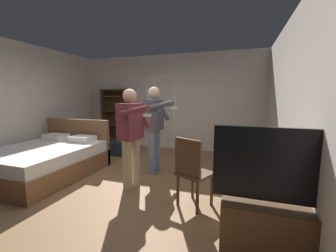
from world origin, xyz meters
The scene contains 15 objects.
ground_plane centered at (0.00, 0.00, 0.00)m, with size 6.28×6.28×0.00m, color olive.
wall_back centered at (0.00, 2.91, 1.37)m, with size 5.55×0.12×2.74m, color silver.
wall_left centered at (-2.71, 0.00, 1.37)m, with size 0.15×5.95×2.74m.
wall_right centered at (2.71, 0.00, 1.37)m, with size 0.12×5.95×2.74m, color silver.
doorway_frame centered at (-0.25, 2.83, 1.22)m, with size 0.93×0.08×2.13m.
bed centered at (-1.61, -0.02, 0.30)m, with size 1.70×2.02×1.02m.
bookshelf centered at (-1.69, 2.69, 0.95)m, with size 0.85×0.32×1.76m.
tv_flatscreen centered at (2.35, -1.00, 0.38)m, with size 1.20×0.40×1.27m.
side_table centered at (1.94, -0.08, 0.46)m, with size 0.56×0.56×0.70m.
laptop centered at (1.91, -0.13, 0.75)m, with size 0.35×0.36×0.15m.
bottle_on_table centered at (2.08, -0.16, 0.80)m, with size 0.06×0.06×0.23m.
wooden_chair centered at (1.39, -0.35, 0.54)m, with size 0.56×0.56×0.99m.
person_blue_shirt centered at (0.28, 0.01, 0.96)m, with size 0.69×0.66×1.67m.
person_striped_shirt centered at (0.38, 0.81, 1.00)m, with size 0.67×0.56×1.73m.
suitcase_dark centered at (-1.12, 1.71, 0.17)m, with size 0.50×0.37×0.35m, color #1E2D38.
Camera 1 is at (1.98, -3.12, 1.54)m, focal length 22.83 mm.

